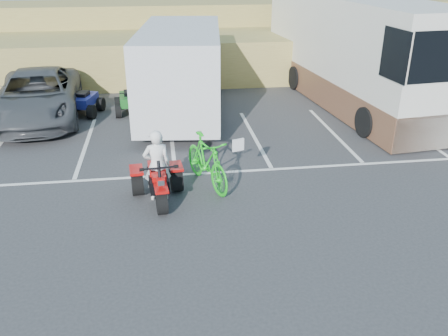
{
  "coord_description": "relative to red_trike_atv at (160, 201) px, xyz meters",
  "views": [
    {
      "loc": [
        -0.29,
        -9.34,
        5.56
      ],
      "look_at": [
        1.08,
        0.52,
        1.0
      ],
      "focal_mm": 38.0,
      "sensor_mm": 36.0,
      "label": 1
    }
  ],
  "objects": [
    {
      "name": "cargo_trailer",
      "position": [
        0.95,
        6.55,
        1.71
      ],
      "size": [
        3.46,
        7.03,
        3.16
      ],
      "rotation": [
        0.0,
        0.0,
        -0.11
      ],
      "color": "silver",
      "rests_on": "ground"
    },
    {
      "name": "rv_motorhome",
      "position": [
        7.68,
        7.55,
        1.74
      ],
      "size": [
        4.02,
        11.38,
        4.01
      ],
      "rotation": [
        0.0,
        0.0,
        0.11
      ],
      "color": "silver",
      "rests_on": "ground"
    },
    {
      "name": "grey_pickup",
      "position": [
        -4.21,
        6.95,
        0.85
      ],
      "size": [
        3.38,
        6.34,
        1.7
      ],
      "primitive_type": "imported",
      "rotation": [
        0.0,
        0.0,
        0.1
      ],
      "color": "#404347",
      "rests_on": "ground"
    },
    {
      "name": "quad_atv_blue",
      "position": [
        -2.65,
        7.23,
        0.0
      ],
      "size": [
        1.42,
        1.69,
        0.96
      ],
      "primitive_type": null,
      "rotation": [
        0.0,
        0.0,
        -0.25
      ],
      "color": "navy",
      "rests_on": "ground"
    },
    {
      "name": "grass_embankment",
      "position": [
        0.45,
        14.51,
        1.42
      ],
      "size": [
        40.0,
        8.5,
        3.1
      ],
      "color": "olive",
      "rests_on": "ground"
    },
    {
      "name": "rider",
      "position": [
        -0.01,
        0.15,
        0.89
      ],
      "size": [
        0.69,
        0.49,
        1.79
      ],
      "primitive_type": "imported",
      "rotation": [
        0.0,
        0.0,
        3.23
      ],
      "color": "white",
      "rests_on": "ground"
    },
    {
      "name": "green_dirt_bike",
      "position": [
        1.24,
        0.72,
        0.68
      ],
      "size": [
        1.37,
        2.34,
        1.36
      ],
      "primitive_type": "imported",
      "rotation": [
        0.0,
        0.0,
        0.35
      ],
      "color": "#14BF19",
      "rests_on": "ground"
    },
    {
      "name": "parking_stripes",
      "position": [
        1.31,
        3.1,
        0.0
      ],
      "size": [
        28.0,
        5.16,
        0.01
      ],
      "color": "white",
      "rests_on": "ground"
    },
    {
      "name": "quad_atv_green",
      "position": [
        -1.0,
        7.16,
        0.0
      ],
      "size": [
        1.21,
        1.54,
        0.95
      ],
      "primitive_type": null,
      "rotation": [
        0.0,
        0.0,
        0.09
      ],
      "color": "#145B1C",
      "rests_on": "ground"
    },
    {
      "name": "ground",
      "position": [
        0.45,
        -0.97,
        0.0
      ],
      "size": [
        100.0,
        100.0,
        0.0
      ],
      "primitive_type": "plane",
      "color": "#323234",
      "rests_on": "ground"
    },
    {
      "name": "red_trike_atv",
      "position": [
        0.0,
        0.0,
        0.0
      ],
      "size": [
        1.45,
        1.85,
        1.13
      ],
      "primitive_type": null,
      "rotation": [
        0.0,
        0.0,
        0.09
      ],
      "color": "#AF0B0A",
      "rests_on": "ground"
    }
  ]
}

